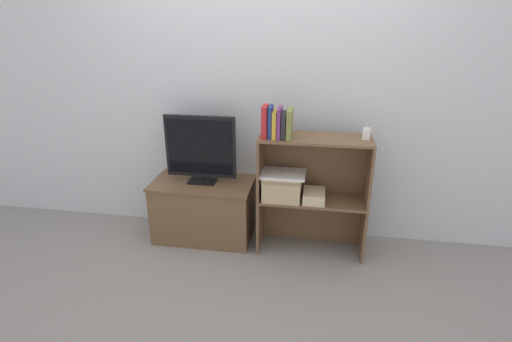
# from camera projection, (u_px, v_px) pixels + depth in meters

# --- Properties ---
(ground_plane) EXTENTS (16.00, 16.00, 0.00)m
(ground_plane) POSITION_uv_depth(u_px,v_px,m) (253.00, 254.00, 3.18)
(ground_plane) COLOR gray
(wall_back) EXTENTS (10.00, 0.05, 2.40)m
(wall_back) POSITION_uv_depth(u_px,v_px,m) (262.00, 93.00, 3.16)
(wall_back) COLOR silver
(wall_back) RESTS_ON ground_plane
(tv_stand) EXTENTS (0.82, 0.46, 0.51)m
(tv_stand) POSITION_uv_depth(u_px,v_px,m) (204.00, 209.00, 3.35)
(tv_stand) COLOR brown
(tv_stand) RESTS_ON ground_plane
(tv) EXTENTS (0.57, 0.14, 0.55)m
(tv) POSITION_uv_depth(u_px,v_px,m) (200.00, 148.00, 3.15)
(tv) COLOR black
(tv) RESTS_ON tv_stand
(bookshelf_lower_tier) EXTENTS (0.83, 0.32, 0.46)m
(bookshelf_lower_tier) POSITION_uv_depth(u_px,v_px,m) (311.00, 214.00, 3.21)
(bookshelf_lower_tier) COLOR brown
(bookshelf_lower_tier) RESTS_ON ground_plane
(bookshelf_upper_tier) EXTENTS (0.83, 0.32, 0.49)m
(bookshelf_upper_tier) POSITION_uv_depth(u_px,v_px,m) (314.00, 158.00, 3.03)
(bookshelf_upper_tier) COLOR brown
(bookshelf_upper_tier) RESTS_ON bookshelf_lower_tier
(book_crimson) EXTENTS (0.04, 0.14, 0.23)m
(book_crimson) POSITION_uv_depth(u_px,v_px,m) (265.00, 121.00, 2.87)
(book_crimson) COLOR #B22328
(book_crimson) RESTS_ON bookshelf_upper_tier
(book_navy) EXTENTS (0.03, 0.13, 0.23)m
(book_navy) POSITION_uv_depth(u_px,v_px,m) (271.00, 122.00, 2.86)
(book_navy) COLOR navy
(book_navy) RESTS_ON bookshelf_upper_tier
(book_mustard) EXTENTS (0.03, 0.15, 0.20)m
(book_mustard) POSITION_uv_depth(u_px,v_px,m) (275.00, 124.00, 2.86)
(book_mustard) COLOR gold
(book_mustard) RESTS_ON bookshelf_upper_tier
(book_plum) EXTENTS (0.03, 0.16, 0.22)m
(book_plum) POSITION_uv_depth(u_px,v_px,m) (279.00, 123.00, 2.85)
(book_plum) COLOR #6B2D66
(book_plum) RESTS_ON bookshelf_upper_tier
(book_charcoal) EXTENTS (0.03, 0.15, 0.19)m
(book_charcoal) POSITION_uv_depth(u_px,v_px,m) (284.00, 125.00, 2.85)
(book_charcoal) COLOR #232328
(book_charcoal) RESTS_ON bookshelf_upper_tier
(book_olive) EXTENTS (0.04, 0.15, 0.21)m
(book_olive) POSITION_uv_depth(u_px,v_px,m) (290.00, 124.00, 2.84)
(book_olive) COLOR olive
(book_olive) RESTS_ON bookshelf_upper_tier
(baby_monitor) EXTENTS (0.05, 0.04, 0.12)m
(baby_monitor) POSITION_uv_depth(u_px,v_px,m) (366.00, 134.00, 2.84)
(baby_monitor) COLOR white
(baby_monitor) RESTS_ON bookshelf_upper_tier
(storage_basket_left) EXTENTS (0.29, 0.29, 0.18)m
(storage_basket_left) POSITION_uv_depth(u_px,v_px,m) (282.00, 185.00, 3.07)
(storage_basket_left) COLOR tan
(storage_basket_left) RESTS_ON bookshelf_lower_tier
(laptop) EXTENTS (0.34, 0.24, 0.02)m
(laptop) POSITION_uv_depth(u_px,v_px,m) (283.00, 174.00, 3.04)
(laptop) COLOR white
(laptop) RESTS_ON storage_basket_left
(magazine_stack) EXTENTS (0.16, 0.22, 0.08)m
(magazine_stack) POSITION_uv_depth(u_px,v_px,m) (314.00, 196.00, 3.04)
(magazine_stack) COLOR beige
(magazine_stack) RESTS_ON bookshelf_lower_tier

